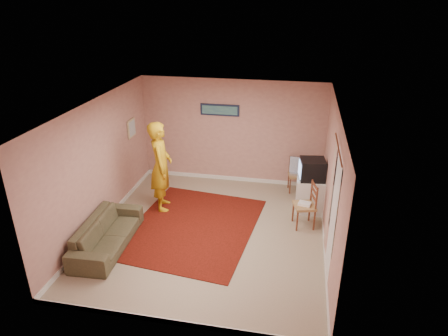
% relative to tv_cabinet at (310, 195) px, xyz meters
% --- Properties ---
extents(ground, '(5.00, 5.00, 0.00)m').
position_rel_tv_cabinet_xyz_m(ground, '(-1.95, -1.29, -0.38)').
color(ground, tan).
rests_on(ground, ground).
extents(wall_back, '(4.50, 0.02, 2.60)m').
position_rel_tv_cabinet_xyz_m(wall_back, '(-1.95, 1.21, 0.92)').
color(wall_back, tan).
rests_on(wall_back, ground).
extents(wall_front, '(4.50, 0.02, 2.60)m').
position_rel_tv_cabinet_xyz_m(wall_front, '(-1.95, -3.79, 0.92)').
color(wall_front, tan).
rests_on(wall_front, ground).
extents(wall_left, '(0.02, 5.00, 2.60)m').
position_rel_tv_cabinet_xyz_m(wall_left, '(-4.20, -1.29, 0.92)').
color(wall_left, tan).
rests_on(wall_left, ground).
extents(wall_right, '(0.02, 5.00, 2.60)m').
position_rel_tv_cabinet_xyz_m(wall_right, '(0.30, -1.29, 0.92)').
color(wall_right, tan).
rests_on(wall_right, ground).
extents(ceiling, '(4.50, 5.00, 0.02)m').
position_rel_tv_cabinet_xyz_m(ceiling, '(-1.95, -1.29, 2.22)').
color(ceiling, white).
rests_on(ceiling, wall_back).
extents(baseboard_back, '(4.50, 0.02, 0.10)m').
position_rel_tv_cabinet_xyz_m(baseboard_back, '(-1.95, 1.20, -0.33)').
color(baseboard_back, white).
rests_on(baseboard_back, ground).
extents(baseboard_front, '(4.50, 0.02, 0.10)m').
position_rel_tv_cabinet_xyz_m(baseboard_front, '(-1.95, -3.78, -0.33)').
color(baseboard_front, white).
rests_on(baseboard_front, ground).
extents(baseboard_left, '(0.02, 5.00, 0.10)m').
position_rel_tv_cabinet_xyz_m(baseboard_left, '(-4.19, -1.29, -0.33)').
color(baseboard_left, white).
rests_on(baseboard_left, ground).
extents(baseboard_right, '(0.02, 5.00, 0.10)m').
position_rel_tv_cabinet_xyz_m(baseboard_right, '(0.29, -1.29, -0.33)').
color(baseboard_right, white).
rests_on(baseboard_right, ground).
extents(window, '(0.01, 1.10, 1.50)m').
position_rel_tv_cabinet_xyz_m(window, '(0.29, -2.19, 1.07)').
color(window, black).
rests_on(window, wall_right).
extents(curtain_sheer, '(0.01, 0.75, 2.10)m').
position_rel_tv_cabinet_xyz_m(curtain_sheer, '(0.28, -2.34, 0.87)').
color(curtain_sheer, white).
rests_on(curtain_sheer, wall_right).
extents(curtain_floral, '(0.01, 0.35, 2.10)m').
position_rel_tv_cabinet_xyz_m(curtain_floral, '(0.26, -1.64, 0.87)').
color(curtain_floral, beige).
rests_on(curtain_floral, wall_right).
extents(curtain_rod, '(0.02, 1.40, 0.02)m').
position_rel_tv_cabinet_xyz_m(curtain_rod, '(0.25, -2.19, 1.94)').
color(curtain_rod, brown).
rests_on(curtain_rod, wall_right).
extents(picture_back, '(0.95, 0.04, 0.28)m').
position_rel_tv_cabinet_xyz_m(picture_back, '(-2.25, 1.17, 1.47)').
color(picture_back, '#141D38').
rests_on(picture_back, wall_back).
extents(picture_left, '(0.04, 0.38, 0.42)m').
position_rel_tv_cabinet_xyz_m(picture_left, '(-4.17, 0.31, 1.17)').
color(picture_left, '#C3B486').
rests_on(picture_left, wall_left).
extents(area_rug, '(2.76, 3.29, 0.02)m').
position_rel_tv_cabinet_xyz_m(area_rug, '(-2.34, -1.17, -0.38)').
color(area_rug, black).
rests_on(area_rug, ground).
extents(tv_cabinet, '(0.60, 0.55, 0.77)m').
position_rel_tv_cabinet_xyz_m(tv_cabinet, '(0.00, 0.00, 0.00)').
color(tv_cabinet, silver).
rests_on(tv_cabinet, ground).
extents(crt_tv, '(0.58, 0.53, 0.45)m').
position_rel_tv_cabinet_xyz_m(crt_tv, '(-0.01, -0.00, 0.61)').
color(crt_tv, black).
rests_on(crt_tv, tv_cabinet).
extents(chair_a, '(0.44, 0.42, 0.46)m').
position_rel_tv_cabinet_xyz_m(chair_a, '(-0.31, 0.91, 0.14)').
color(chair_a, tan).
rests_on(chair_a, ground).
extents(dvd_player, '(0.35, 0.27, 0.05)m').
position_rel_tv_cabinet_xyz_m(dvd_player, '(-0.31, 0.91, 0.08)').
color(dvd_player, '#B6B6BB').
rests_on(dvd_player, chair_a).
extents(blue_throw, '(0.37, 0.05, 0.39)m').
position_rel_tv_cabinet_xyz_m(blue_throw, '(-0.31, 0.91, 0.30)').
color(blue_throw, '#85A4D9').
rests_on(blue_throw, chair_a).
extents(chair_b, '(0.51, 0.53, 0.52)m').
position_rel_tv_cabinet_xyz_m(chair_b, '(-0.12, -0.67, 0.20)').
color(chair_b, tan).
rests_on(chair_b, ground).
extents(game_console, '(0.28, 0.23, 0.05)m').
position_rel_tv_cabinet_xyz_m(game_console, '(-0.12, -0.67, 0.13)').
color(game_console, white).
rests_on(game_console, chair_b).
extents(sofa, '(0.84, 1.96, 0.56)m').
position_rel_tv_cabinet_xyz_m(sofa, '(-3.75, -2.12, -0.10)').
color(sofa, '#4C462E').
rests_on(sofa, ground).
extents(person, '(0.67, 0.84, 2.01)m').
position_rel_tv_cabinet_xyz_m(person, '(-3.21, -0.49, 0.62)').
color(person, '#C69612').
rests_on(person, ground).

